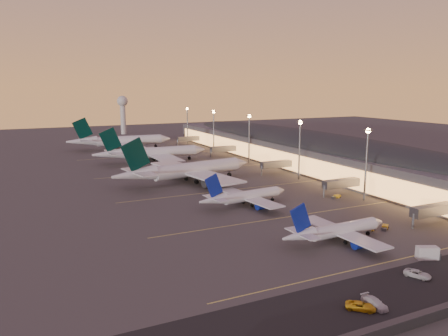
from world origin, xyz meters
TOP-DOWN VIEW (x-y plane):
  - ground at (0.00, 0.00)m, footprint 700.00×700.00m
  - airliner_narrow_south at (-1.39, -29.15)m, footprint 33.36×29.74m
  - airliner_narrow_north at (-6.04, 12.29)m, footprint 35.11×31.56m
  - airliner_wide_near at (-10.88, 55.05)m, footprint 64.91×59.86m
  - airliner_wide_mid at (-9.38, 110.71)m, footprint 61.70×55.98m
  - airliner_wide_far at (-13.31, 167.35)m, footprint 66.46×60.60m
  - terminal_building at (61.84, 72.47)m, footprint 56.35×255.00m
  - light_masts at (36.00, 65.00)m, footprint 2.20×217.20m
  - radar_tower at (10.00, 260.00)m, footprint 9.00×9.00m
  - service_lane at (0.00, -56.00)m, footprint 260.00×16.00m
  - lane_markings at (0.00, 40.00)m, footprint 90.00×180.36m
  - baggage_tug_a at (13.55, -26.35)m, footprint 3.52×2.34m
  - baggage_tug_b at (18.22, -27.11)m, footprint 3.84×3.42m
  - baggage_tug_c at (29.42, 7.18)m, footprint 3.72×1.90m
  - catering_truck_a at (10.80, -47.76)m, footprint 5.75×4.10m
  - service_van_a at (-17.53, -59.43)m, footprint 2.32×5.65m
  - service_van_b at (-20.64, -59.18)m, footprint 5.66×5.57m
  - service_van_c at (0.21, -53.82)m, footprint 4.55×6.08m

SIDE VIEW (x-z plane):
  - ground at x=0.00m, z-range 0.00..0.00m
  - service_lane at x=0.00m, z-range 0.00..0.01m
  - lane_markings at x=0.00m, z-range 0.01..0.01m
  - baggage_tug_a at x=13.55m, z-range -0.04..0.94m
  - baggage_tug_c at x=29.42m, z-range -0.05..1.02m
  - baggage_tug_b at x=18.22m, z-range -0.05..1.07m
  - service_van_b at x=-20.64m, z-range 0.00..1.51m
  - service_van_c at x=0.21m, z-range 0.00..1.54m
  - service_van_a at x=-17.53m, z-range 0.00..1.63m
  - catering_truck_a at x=10.80m, z-range -0.10..2.93m
  - airliner_narrow_south at x=-1.39m, z-range -2.88..9.06m
  - airliner_narrow_north at x=-6.04m, z-range -3.03..9.51m
  - airliner_wide_mid at x=-9.38m, z-range -4.80..15.00m
  - airliner_wide_near at x=-10.88m, z-range -5.05..15.77m
  - airliner_wide_far at x=-13.31m, z-range -5.16..16.11m
  - terminal_building at x=61.84m, z-range 0.05..17.51m
  - light_masts at x=36.00m, z-range 4.60..30.50m
  - radar_tower at x=10.00m, z-range 5.62..38.12m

